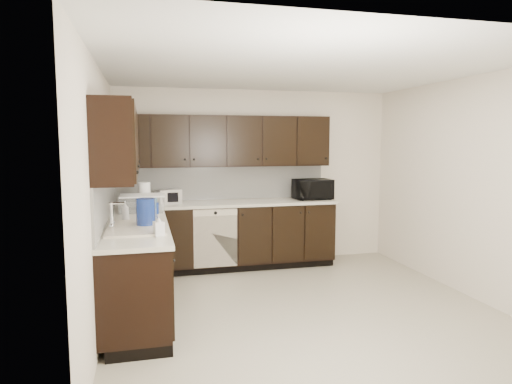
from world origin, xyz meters
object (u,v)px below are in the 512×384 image
storage_bin (142,203)px  blue_pitcher (146,213)px  microwave (313,189)px  sink (136,235)px  toaster_oven (168,196)px

storage_bin → blue_pitcher: 1.00m
microwave → sink: bearing=-148.3°
microwave → toaster_oven: bearing=175.8°
storage_bin → blue_pitcher: size_ratio=1.78×
storage_bin → microwave: bearing=13.9°
microwave → storage_bin: 2.44m
toaster_oven → storage_bin: 0.72m
sink → toaster_oven: 1.77m
toaster_oven → blue_pitcher: size_ratio=1.10×
toaster_oven → blue_pitcher: (-0.30, -1.63, 0.04)m
microwave → toaster_oven: size_ratio=1.70×
sink → toaster_oven: (0.40, 1.72, 0.15)m
toaster_oven → storage_bin: storage_bin is taller
toaster_oven → storage_bin: size_ratio=0.62×
sink → microwave: bearing=34.6°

